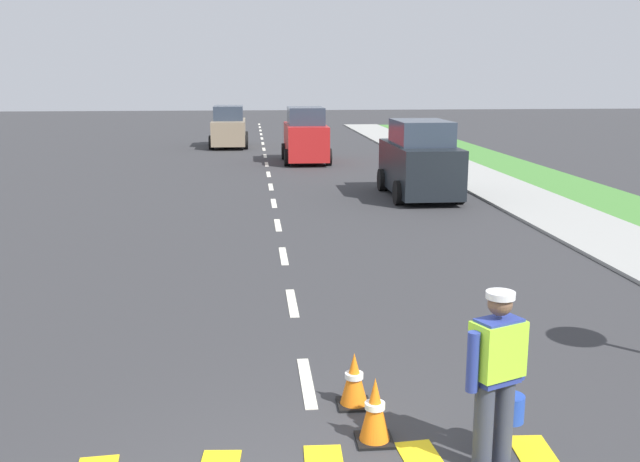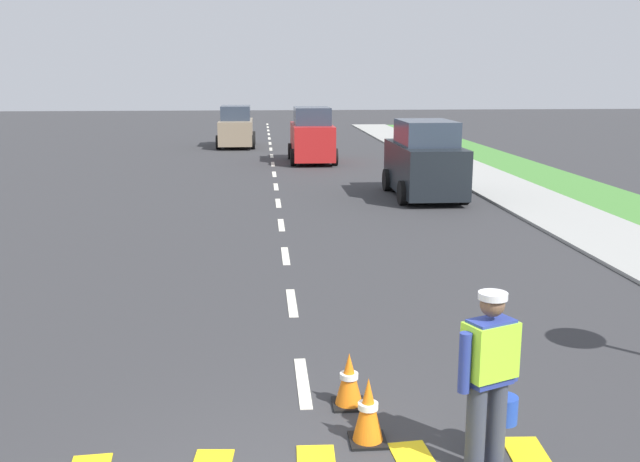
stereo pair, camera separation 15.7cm
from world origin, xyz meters
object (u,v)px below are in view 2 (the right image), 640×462
at_px(car_oncoming_third, 236,128).
at_px(car_outgoing_far, 312,137).
at_px(road_worker, 490,371).
at_px(traffic_cone_far, 349,380).
at_px(traffic_cone_near, 368,411).
at_px(car_parked_far, 425,162).

xyz_separation_m(car_oncoming_third, car_outgoing_far, (3.32, -6.80, 0.10)).
relative_size(road_worker, car_outgoing_far, 0.44).
bearing_deg(traffic_cone_far, traffic_cone_near, -83.62).
xyz_separation_m(road_worker, traffic_cone_near, (-1.02, 0.51, -0.60)).
height_order(traffic_cone_near, traffic_cone_far, traffic_cone_near).
bearing_deg(car_parked_far, traffic_cone_near, -104.86).
height_order(traffic_cone_far, car_parked_far, car_parked_far).
bearing_deg(traffic_cone_near, car_oncoming_third, 94.33).
bearing_deg(car_oncoming_third, traffic_cone_far, -85.73).
relative_size(traffic_cone_near, car_parked_far, 0.16).
distance_m(traffic_cone_far, car_parked_far, 13.89).
height_order(road_worker, car_outgoing_far, car_outgoing_far).
distance_m(car_outgoing_far, car_parked_far, 9.26).
bearing_deg(traffic_cone_near, car_outgoing_far, 87.34).
distance_m(road_worker, traffic_cone_near, 1.29).
bearing_deg(traffic_cone_near, car_parked_far, 75.14).
relative_size(traffic_cone_near, traffic_cone_far, 1.11).
distance_m(car_oncoming_third, car_outgoing_far, 7.57).
height_order(car_oncoming_third, car_outgoing_far, car_outgoing_far).
height_order(traffic_cone_near, car_parked_far, car_parked_far).
bearing_deg(traffic_cone_far, car_outgoing_far, 87.01).
bearing_deg(road_worker, car_oncoming_third, 96.18).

